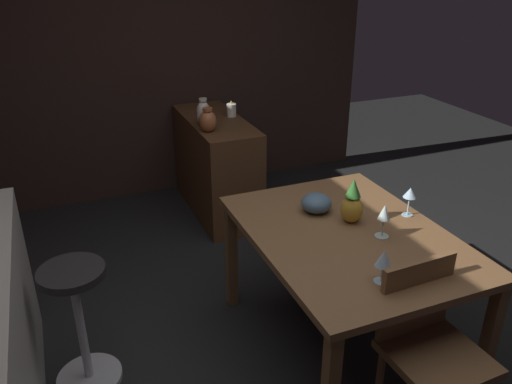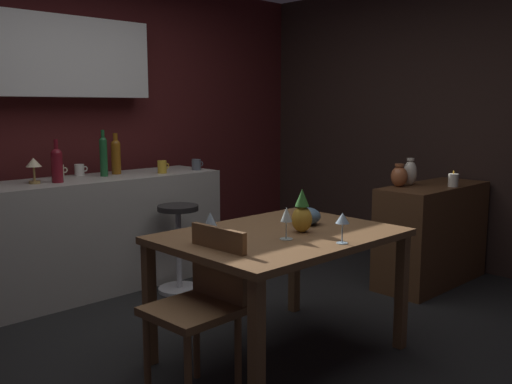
{
  "view_description": "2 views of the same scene",
  "coord_description": "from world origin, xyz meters",
  "px_view_note": "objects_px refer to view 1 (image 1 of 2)",
  "views": [
    {
      "loc": [
        -1.98,
        1.0,
        2.07
      ],
      "look_at": [
        0.43,
        0.0,
        0.85
      ],
      "focal_mm": 36.44,
      "sensor_mm": 36.0,
      "label": 1
    },
    {
      "loc": [
        -2.3,
        -2.52,
        1.46
      ],
      "look_at": [
        0.29,
        0.16,
        0.89
      ],
      "focal_mm": 39.66,
      "sensor_mm": 36.0,
      "label": 2
    }
  ],
  "objects_px": {
    "wine_glass_left": "(384,259)",
    "vase_copper": "(208,121)",
    "bar_stool": "(80,324)",
    "sideboard_cabinet": "(217,166)",
    "dining_table": "(348,246)",
    "pillar_candle_tall": "(231,110)",
    "vase_ceramic_ivory": "(203,113)",
    "chair_near_window": "(428,345)",
    "wine_glass_center": "(410,194)",
    "pineapple_centerpiece": "(352,204)",
    "fruit_bowl": "(316,203)",
    "wine_glass_right": "(384,214)"
  },
  "relations": [
    {
      "from": "dining_table",
      "to": "wine_glass_left",
      "type": "xyz_separation_m",
      "value": [
        -0.43,
        0.1,
        0.2
      ]
    },
    {
      "from": "bar_stool",
      "to": "wine_glass_left",
      "type": "xyz_separation_m",
      "value": [
        -0.7,
        -1.26,
        0.49
      ]
    },
    {
      "from": "bar_stool",
      "to": "wine_glass_left",
      "type": "relative_size",
      "value": 4.28
    },
    {
      "from": "dining_table",
      "to": "wine_glass_right",
      "type": "distance_m",
      "value": 0.27
    },
    {
      "from": "chair_near_window",
      "to": "dining_table",
      "type": "bearing_deg",
      "value": 4.42
    },
    {
      "from": "wine_glass_left",
      "to": "fruit_bowl",
      "type": "relative_size",
      "value": 0.95
    },
    {
      "from": "chair_near_window",
      "to": "fruit_bowl",
      "type": "distance_m",
      "value": 0.95
    },
    {
      "from": "bar_stool",
      "to": "fruit_bowl",
      "type": "distance_m",
      "value": 1.38
    },
    {
      "from": "bar_stool",
      "to": "pillar_candle_tall",
      "type": "distance_m",
      "value": 2.24
    },
    {
      "from": "dining_table",
      "to": "vase_ceramic_ivory",
      "type": "xyz_separation_m",
      "value": [
        1.77,
        0.23,
        0.26
      ]
    },
    {
      "from": "vase_copper",
      "to": "wine_glass_left",
      "type": "bearing_deg",
      "value": -176.11
    },
    {
      "from": "wine_glass_center",
      "to": "fruit_bowl",
      "type": "bearing_deg",
      "value": 62.71
    },
    {
      "from": "chair_near_window",
      "to": "wine_glass_left",
      "type": "bearing_deg",
      "value": 38.6
    },
    {
      "from": "bar_stool",
      "to": "vase_ceramic_ivory",
      "type": "relative_size",
      "value": 3.13
    },
    {
      "from": "sideboard_cabinet",
      "to": "vase_copper",
      "type": "height_order",
      "value": "vase_copper"
    },
    {
      "from": "vase_copper",
      "to": "vase_ceramic_ivory",
      "type": "height_order",
      "value": "vase_ceramic_ivory"
    },
    {
      "from": "dining_table",
      "to": "pineapple_centerpiece",
      "type": "xyz_separation_m",
      "value": [
        0.1,
        -0.07,
        0.19
      ]
    },
    {
      "from": "sideboard_cabinet",
      "to": "wine_glass_center",
      "type": "height_order",
      "value": "wine_glass_center"
    },
    {
      "from": "wine_glass_left",
      "to": "wine_glass_right",
      "type": "distance_m",
      "value": 0.41
    },
    {
      "from": "bar_stool",
      "to": "vase_copper",
      "type": "xyz_separation_m",
      "value": [
        1.35,
        -1.12,
        0.54
      ]
    },
    {
      "from": "vase_copper",
      "to": "chair_near_window",
      "type": "bearing_deg",
      "value": -172.65
    },
    {
      "from": "chair_near_window",
      "to": "pineapple_centerpiece",
      "type": "distance_m",
      "value": 0.81
    },
    {
      "from": "chair_near_window",
      "to": "wine_glass_right",
      "type": "distance_m",
      "value": 0.65
    },
    {
      "from": "wine_glass_center",
      "to": "pineapple_centerpiece",
      "type": "xyz_separation_m",
      "value": [
        0.05,
        0.33,
        -0.02
      ]
    },
    {
      "from": "dining_table",
      "to": "wine_glass_center",
      "type": "relative_size",
      "value": 7.97
    },
    {
      "from": "sideboard_cabinet",
      "to": "pillar_candle_tall",
      "type": "distance_m",
      "value": 0.49
    },
    {
      "from": "sideboard_cabinet",
      "to": "bar_stool",
      "type": "xyz_separation_m",
      "value": [
        -1.64,
        1.27,
        -0.04
      ]
    },
    {
      "from": "dining_table",
      "to": "fruit_bowl",
      "type": "bearing_deg",
      "value": 8.58
    },
    {
      "from": "chair_near_window",
      "to": "pineapple_centerpiece",
      "type": "xyz_separation_m",
      "value": [
        0.72,
        -0.03,
        0.36
      ]
    },
    {
      "from": "wine_glass_right",
      "to": "fruit_bowl",
      "type": "bearing_deg",
      "value": 25.42
    },
    {
      "from": "chair_near_window",
      "to": "vase_copper",
      "type": "distance_m",
      "value": 2.3
    },
    {
      "from": "wine_glass_center",
      "to": "vase_copper",
      "type": "xyz_separation_m",
      "value": [
        1.58,
        0.65,
        0.04
      ]
    },
    {
      "from": "dining_table",
      "to": "sideboard_cabinet",
      "type": "bearing_deg",
      "value": 2.77
    },
    {
      "from": "bar_stool",
      "to": "wine_glass_center",
      "type": "height_order",
      "value": "wine_glass_center"
    },
    {
      "from": "sideboard_cabinet",
      "to": "fruit_bowl",
      "type": "distance_m",
      "value": 1.68
    },
    {
      "from": "wine_glass_center",
      "to": "pillar_candle_tall",
      "type": "distance_m",
      "value": 1.92
    },
    {
      "from": "wine_glass_left",
      "to": "bar_stool",
      "type": "bearing_deg",
      "value": 60.84
    },
    {
      "from": "dining_table",
      "to": "bar_stool",
      "type": "distance_m",
      "value": 1.42
    },
    {
      "from": "pillar_candle_tall",
      "to": "vase_ceramic_ivory",
      "type": "bearing_deg",
      "value": 120.05
    },
    {
      "from": "bar_stool",
      "to": "pineapple_centerpiece",
      "type": "distance_m",
      "value": 1.52
    },
    {
      "from": "sideboard_cabinet",
      "to": "wine_glass_right",
      "type": "xyz_separation_m",
      "value": [
        -2.01,
        -0.23,
        0.46
      ]
    },
    {
      "from": "wine_glass_left",
      "to": "pillar_candle_tall",
      "type": "distance_m",
      "value": 2.37
    },
    {
      "from": "wine_glass_center",
      "to": "vase_copper",
      "type": "distance_m",
      "value": 1.7
    },
    {
      "from": "pineapple_centerpiece",
      "to": "wine_glass_right",
      "type": "bearing_deg",
      "value": -162.63
    },
    {
      "from": "wine_glass_left",
      "to": "vase_copper",
      "type": "relative_size",
      "value": 0.88
    },
    {
      "from": "pillar_candle_tall",
      "to": "vase_copper",
      "type": "bearing_deg",
      "value": 136.1
    },
    {
      "from": "wine_glass_right",
      "to": "fruit_bowl",
      "type": "distance_m",
      "value": 0.42
    },
    {
      "from": "wine_glass_center",
      "to": "chair_near_window",
      "type": "bearing_deg",
      "value": 151.96
    },
    {
      "from": "pillar_candle_tall",
      "to": "wine_glass_right",
      "type": "bearing_deg",
      "value": -177.82
    },
    {
      "from": "bar_stool",
      "to": "pillar_candle_tall",
      "type": "bearing_deg",
      "value": -40.42
    }
  ]
}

